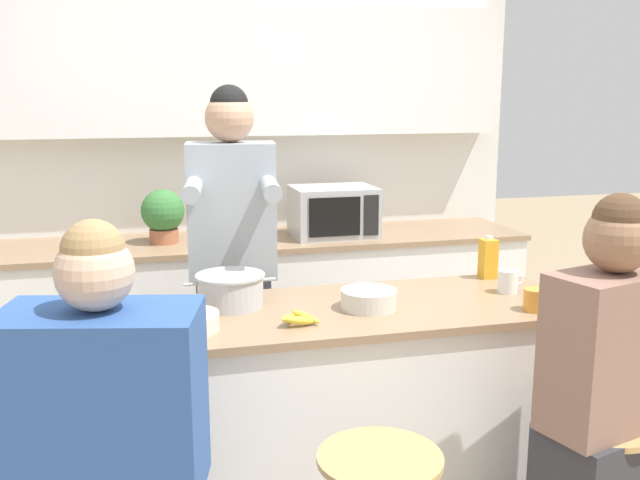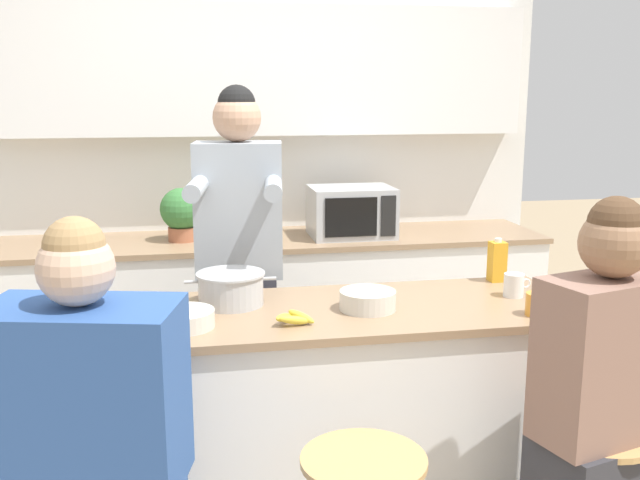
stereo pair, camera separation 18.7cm
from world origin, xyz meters
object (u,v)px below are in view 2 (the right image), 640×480
Objects in this scene: kitchen_island at (323,420)px; fruit_bowl at (184,319)px; cooking_pot at (231,289)px; person_seated_near at (598,434)px; coffee_cup_far at (514,285)px; potted_plant at (182,212)px; banana_bunch at (293,318)px; person_cooking at (241,285)px; microwave at (351,212)px; coffee_cup_near at (538,304)px; juice_carton at (497,261)px.

kitchen_island is 9.12× the size of fruit_bowl.
person_seated_near is at bearing -34.89° from cooking_pot.
person_seated_near is 12.64× the size of coffee_cup_far.
banana_bunch is at bearing -76.90° from potted_plant.
banana_bunch is at bearing -54.72° from cooking_pot.
person_cooking is 1.18m from microwave.
potted_plant is (-0.25, 0.98, 0.17)m from person_cooking.
fruit_bowl reaches higher than kitchen_island.
fruit_bowl is 1.27m from coffee_cup_near.
potted_plant is (-0.19, 1.37, 0.08)m from cooking_pot.
fruit_bowl is at bearing 174.07° from banana_bunch.
kitchen_island is at bearing -19.75° from cooking_pot.
person_cooking is at bearing -127.32° from microwave.
juice_carton reaches higher than coffee_cup_near.
coffee_cup_near is at bearing -4.37° from fruit_bowl.
banana_bunch is (-0.14, -0.16, 0.47)m from kitchen_island.
kitchen_island is at bearing 13.21° from fruit_bowl.
cooking_pot is 1.15m from juice_carton.
potted_plant reaches higher than cooking_pot.
potted_plant is at bearing 111.56° from person_cooking.
person_cooking is 9.26× the size of juice_carton.
kitchen_island is 17.56× the size of coffee_cup_far.
microwave is 1.58× the size of potted_plant.
microwave reaches higher than coffee_cup_far.
person_seated_near is 1.40m from fruit_bowl.
cooking_pot is 1.39m from potted_plant.
fruit_bowl is 1.77× the size of coffee_cup_near.
potted_plant reaches higher than fruit_bowl.
juice_carton is at bearing 16.22° from fruit_bowl.
fruit_bowl is at bearing -166.79° from kitchen_island.
microwave is at bearing 100.53° from coffee_cup_near.
microwave is (-0.33, 1.43, 0.07)m from coffee_cup_far.
cooking_pot reaches higher than kitchen_island.
person_seated_near is at bearing -40.26° from kitchen_island.
kitchen_island is at bearing -161.93° from juice_carton.
cooking_pot is (-1.09, 0.76, 0.32)m from person_seated_near.
cooking_pot is at bearing -172.84° from juice_carton.
coffee_cup_far is 0.37× the size of potted_plant.
juice_carton is 0.39× the size of microwave.
fruit_bowl is at bearing -173.48° from coffee_cup_far.
fruit_bowl is at bearing -121.23° from microwave.
coffee_cup_far is 1.96m from potted_plant.
coffee_cup_far is 0.23× the size of microwave.
potted_plant is at bearing 137.16° from juice_carton.
microwave is (-0.31, 1.67, 0.08)m from coffee_cup_near.
coffee_cup_near reaches higher than kitchen_island.
microwave is (-0.31, 2.09, 0.38)m from person_seated_near.
cooking_pot is 1.54m from microwave.
cooking_pot is at bearing 125.28° from banana_bunch.
person_cooking is 15.61× the size of coffee_cup_far.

